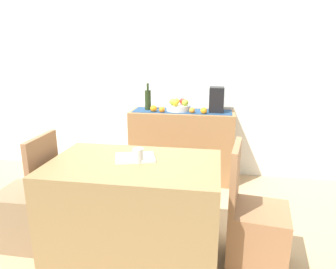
{
  "coord_description": "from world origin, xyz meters",
  "views": [
    {
      "loc": [
        0.49,
        -2.49,
        1.51
      ],
      "look_at": [
        0.02,
        0.35,
        0.71
      ],
      "focal_mm": 32.57,
      "sensor_mm": 36.0,
      "label": 1
    }
  ],
  "objects_px": {
    "wine_bottle": "(148,100)",
    "dining_table": "(135,209)",
    "open_book": "(135,158)",
    "chair_near_window": "(29,212)",
    "sideboard_console": "(182,146)",
    "chair_by_corner": "(255,232)",
    "coffee_maker": "(217,100)",
    "fruit_bowl": "(178,108)",
    "coffee_cup": "(138,155)"
  },
  "relations": [
    {
      "from": "dining_table",
      "to": "coffee_cup",
      "type": "xyz_separation_m",
      "value": [
        0.03,
        0.01,
        0.42
      ]
    },
    {
      "from": "chair_by_corner",
      "to": "chair_near_window",
      "type": "bearing_deg",
      "value": -179.93
    },
    {
      "from": "fruit_bowl",
      "to": "chair_by_corner",
      "type": "height_order",
      "value": "same"
    },
    {
      "from": "dining_table",
      "to": "open_book",
      "type": "relative_size",
      "value": 4.35
    },
    {
      "from": "coffee_maker",
      "to": "coffee_cup",
      "type": "bearing_deg",
      "value": -109.99
    },
    {
      "from": "wine_bottle",
      "to": "coffee_cup",
      "type": "relative_size",
      "value": 3.06
    },
    {
      "from": "open_book",
      "to": "coffee_cup",
      "type": "height_order",
      "value": "coffee_cup"
    },
    {
      "from": "dining_table",
      "to": "coffee_maker",
      "type": "bearing_deg",
      "value": 69.02
    },
    {
      "from": "dining_table",
      "to": "coffee_cup",
      "type": "distance_m",
      "value": 0.42
    },
    {
      "from": "sideboard_console",
      "to": "fruit_bowl",
      "type": "relative_size",
      "value": 4.27
    },
    {
      "from": "chair_by_corner",
      "to": "fruit_bowl",
      "type": "bearing_deg",
      "value": 117.07
    },
    {
      "from": "coffee_maker",
      "to": "chair_by_corner",
      "type": "relative_size",
      "value": 0.31
    },
    {
      "from": "fruit_bowl",
      "to": "chair_near_window",
      "type": "distance_m",
      "value": 1.87
    },
    {
      "from": "dining_table",
      "to": "open_book",
      "type": "height_order",
      "value": "open_book"
    },
    {
      "from": "open_book",
      "to": "chair_near_window",
      "type": "bearing_deg",
      "value": 166.74
    },
    {
      "from": "coffee_cup",
      "to": "chair_near_window",
      "type": "distance_m",
      "value": 1.05
    },
    {
      "from": "open_book",
      "to": "fruit_bowl",
      "type": "bearing_deg",
      "value": 66.34
    },
    {
      "from": "sideboard_console",
      "to": "chair_near_window",
      "type": "height_order",
      "value": "chair_near_window"
    },
    {
      "from": "sideboard_console",
      "to": "chair_near_window",
      "type": "relative_size",
      "value": 1.32
    },
    {
      "from": "sideboard_console",
      "to": "open_book",
      "type": "height_order",
      "value": "sideboard_console"
    },
    {
      "from": "dining_table",
      "to": "chair_by_corner",
      "type": "relative_size",
      "value": 1.35
    },
    {
      "from": "coffee_cup",
      "to": "chair_by_corner",
      "type": "distance_m",
      "value": 0.99
    },
    {
      "from": "open_book",
      "to": "coffee_cup",
      "type": "xyz_separation_m",
      "value": [
        0.04,
        -0.06,
        0.04
      ]
    },
    {
      "from": "coffee_maker",
      "to": "dining_table",
      "type": "relative_size",
      "value": 0.23
    },
    {
      "from": "fruit_bowl",
      "to": "chair_by_corner",
      "type": "relative_size",
      "value": 0.31
    },
    {
      "from": "wine_bottle",
      "to": "coffee_maker",
      "type": "xyz_separation_m",
      "value": [
        0.78,
        0.0,
        0.02
      ]
    },
    {
      "from": "wine_bottle",
      "to": "coffee_cup",
      "type": "xyz_separation_m",
      "value": [
        0.26,
        -1.45,
        -0.16
      ]
    },
    {
      "from": "fruit_bowl",
      "to": "open_book",
      "type": "relative_size",
      "value": 1.0
    },
    {
      "from": "coffee_maker",
      "to": "open_book",
      "type": "bearing_deg",
      "value": -112.27
    },
    {
      "from": "dining_table",
      "to": "sideboard_console",
      "type": "bearing_deg",
      "value": 83.15
    },
    {
      "from": "sideboard_console",
      "to": "chair_by_corner",
      "type": "distance_m",
      "value": 1.62
    },
    {
      "from": "wine_bottle",
      "to": "coffee_cup",
      "type": "height_order",
      "value": "wine_bottle"
    },
    {
      "from": "open_book",
      "to": "coffee_cup",
      "type": "bearing_deg",
      "value": -74.3
    },
    {
      "from": "open_book",
      "to": "chair_by_corner",
      "type": "bearing_deg",
      "value": -22.34
    },
    {
      "from": "open_book",
      "to": "coffee_cup",
      "type": "distance_m",
      "value": 0.08
    },
    {
      "from": "chair_near_window",
      "to": "open_book",
      "type": "bearing_deg",
      "value": 4.65
    },
    {
      "from": "sideboard_console",
      "to": "chair_by_corner",
      "type": "bearing_deg",
      "value": -64.34
    },
    {
      "from": "sideboard_console",
      "to": "wine_bottle",
      "type": "height_order",
      "value": "wine_bottle"
    },
    {
      "from": "wine_bottle",
      "to": "chair_near_window",
      "type": "distance_m",
      "value": 1.73
    },
    {
      "from": "open_book",
      "to": "chair_near_window",
      "type": "xyz_separation_m",
      "value": [
        -0.86,
        -0.07,
        -0.48
      ]
    },
    {
      "from": "open_book",
      "to": "chair_by_corner",
      "type": "height_order",
      "value": "chair_by_corner"
    },
    {
      "from": "dining_table",
      "to": "open_book",
      "type": "distance_m",
      "value": 0.39
    },
    {
      "from": "dining_table",
      "to": "chair_by_corner",
      "type": "distance_m",
      "value": 0.88
    },
    {
      "from": "fruit_bowl",
      "to": "wine_bottle",
      "type": "bearing_deg",
      "value": 180.0
    },
    {
      "from": "wine_bottle",
      "to": "dining_table",
      "type": "bearing_deg",
      "value": -81.15
    },
    {
      "from": "dining_table",
      "to": "open_book",
      "type": "bearing_deg",
      "value": 97.51
    },
    {
      "from": "wine_bottle",
      "to": "open_book",
      "type": "height_order",
      "value": "wine_bottle"
    },
    {
      "from": "open_book",
      "to": "chair_near_window",
      "type": "distance_m",
      "value": 0.99
    },
    {
      "from": "wine_bottle",
      "to": "dining_table",
      "type": "xyz_separation_m",
      "value": [
        0.23,
        -1.45,
        -0.58
      ]
    },
    {
      "from": "coffee_maker",
      "to": "sideboard_console",
      "type": "bearing_deg",
      "value": 180.0
    }
  ]
}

